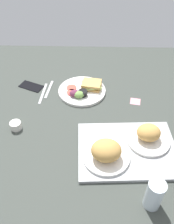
{
  "coord_description": "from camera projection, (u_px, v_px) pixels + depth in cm",
  "views": [
    {
      "loc": [
        -0.55,
        94.43,
        89.1
      ],
      "look_at": [
        2.0,
        3.0,
        4.0
      ],
      "focal_mm": 38.73,
      "sensor_mm": 36.0,
      "label": 1
    }
  ],
  "objects": [
    {
      "name": "drinking_glass",
      "position": [
        154.0,
        195.0,
        0.88
      ],
      "size": [
        6.56,
        6.56,
        13.84
      ],
      "primitive_type": "cylinder",
      "color": "silver",
      "rests_on": "ground_plane"
    },
    {
      "name": "bread_plate_near",
      "position": [
        148.0,
        136.0,
        1.12
      ],
      "size": [
        20.32,
        20.32,
        8.88
      ],
      "color": "white",
      "rests_on": "serving_tray"
    },
    {
      "name": "serving_tray",
      "position": [
        127.0,
        150.0,
        1.11
      ],
      "size": [
        46.76,
        35.44,
        1.6
      ],
      "primitive_type": "cube",
      "rotation": [
        0.0,
        0.0,
        0.06
      ],
      "color": "#9EA0A3",
      "rests_on": "ground_plane"
    },
    {
      "name": "ground_plane",
      "position": [
        91.0,
        116.0,
        1.31
      ],
      "size": [
        190.0,
        150.0,
        3.0
      ],
      "primitive_type": "cube",
      "color": "#383D38"
    },
    {
      "name": "knife",
      "position": [
        43.0,
        93.0,
        1.42
      ],
      "size": [
        2.54,
        19.05,
        0.5
      ],
      "primitive_type": "cube",
      "rotation": [
        0.0,
        0.0,
        1.51
      ],
      "color": "#B7B7BC",
      "rests_on": "ground_plane"
    },
    {
      "name": "espresso_cup",
      "position": [
        16.0,
        126.0,
        1.21
      ],
      "size": [
        5.6,
        5.6,
        4.0
      ],
      "primitive_type": "cylinder",
      "color": "silver",
      "rests_on": "ground_plane"
    },
    {
      "name": "sticky_note",
      "position": [
        135.0,
        101.0,
        1.37
      ],
      "size": [
        6.54,
        6.54,
        0.12
      ],
      "primitive_type": "cube",
      "rotation": [
        0.0,
        0.0,
        -0.19
      ],
      "color": "pink",
      "rests_on": "ground_plane"
    },
    {
      "name": "cell_phone",
      "position": [
        31.0,
        86.0,
        1.47
      ],
      "size": [
        16.08,
        12.33,
        0.8
      ],
      "primitive_type": "cube",
      "rotation": [
        0.0,
        0.0,
        -0.41
      ],
      "color": "black",
      "rests_on": "ground_plane"
    },
    {
      "name": "plate_with_salad",
      "position": [
        83.0,
        90.0,
        1.42
      ],
      "size": [
        27.83,
        27.83,
        5.4
      ],
      "color": "white",
      "rests_on": "ground_plane"
    },
    {
      "name": "bread_plate_far",
      "position": [
        106.0,
        152.0,
        1.04
      ],
      "size": [
        21.04,
        21.04,
        10.32
      ],
      "color": "white",
      "rests_on": "serving_tray"
    },
    {
      "name": "fork",
      "position": [
        49.0,
        89.0,
        1.45
      ],
      "size": [
        3.38,
        17.05,
        0.5
      ],
      "primitive_type": "cube",
      "rotation": [
        0.0,
        0.0,
        1.45
      ],
      "color": "#B7B7BC",
      "rests_on": "ground_plane"
    }
  ]
}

